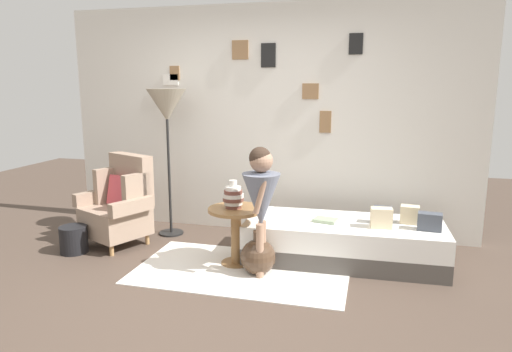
{
  "coord_description": "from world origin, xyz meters",
  "views": [
    {
      "loc": [
        1.24,
        -3.22,
        1.71
      ],
      "look_at": [
        0.15,
        0.95,
        0.85
      ],
      "focal_mm": 32.15,
      "sensor_mm": 36.0,
      "label": 1
    }
  ],
  "objects_px": {
    "floor_lamp": "(167,109)",
    "vase_striped": "(233,197)",
    "book_on_daybed": "(326,220)",
    "demijohn_near": "(258,256)",
    "side_table": "(236,225)",
    "person_child": "(261,194)",
    "daybed": "(344,241)",
    "armchair": "(120,204)",
    "magazine_basket": "(74,239)"
  },
  "relations": [
    {
      "from": "daybed",
      "to": "person_child",
      "type": "height_order",
      "value": "person_child"
    },
    {
      "from": "vase_striped",
      "to": "book_on_daybed",
      "type": "relative_size",
      "value": 1.22
    },
    {
      "from": "floor_lamp",
      "to": "demijohn_near",
      "type": "bearing_deg",
      "value": -34.31
    },
    {
      "from": "book_on_daybed",
      "to": "demijohn_near",
      "type": "relative_size",
      "value": 0.54
    },
    {
      "from": "vase_striped",
      "to": "book_on_daybed",
      "type": "xyz_separation_m",
      "value": [
        0.84,
        0.31,
        -0.26
      ]
    },
    {
      "from": "floor_lamp",
      "to": "side_table",
      "type": "bearing_deg",
      "value": -34.49
    },
    {
      "from": "demijohn_near",
      "to": "magazine_basket",
      "type": "height_order",
      "value": "demijohn_near"
    },
    {
      "from": "vase_striped",
      "to": "floor_lamp",
      "type": "height_order",
      "value": "floor_lamp"
    },
    {
      "from": "armchair",
      "to": "demijohn_near",
      "type": "distance_m",
      "value": 1.73
    },
    {
      "from": "person_child",
      "to": "daybed",
      "type": "bearing_deg",
      "value": 39.25
    },
    {
      "from": "side_table",
      "to": "magazine_basket",
      "type": "height_order",
      "value": "side_table"
    },
    {
      "from": "vase_striped",
      "to": "demijohn_near",
      "type": "distance_m",
      "value": 0.61
    },
    {
      "from": "side_table",
      "to": "vase_striped",
      "type": "distance_m",
      "value": 0.28
    },
    {
      "from": "daybed",
      "to": "person_child",
      "type": "relative_size",
      "value": 1.62
    },
    {
      "from": "daybed",
      "to": "demijohn_near",
      "type": "relative_size",
      "value": 4.68
    },
    {
      "from": "armchair",
      "to": "floor_lamp",
      "type": "xyz_separation_m",
      "value": [
        0.38,
        0.44,
        1.0
      ]
    },
    {
      "from": "person_child",
      "to": "book_on_daybed",
      "type": "relative_size",
      "value": 5.39
    },
    {
      "from": "person_child",
      "to": "magazine_basket",
      "type": "xyz_separation_m",
      "value": [
        -2.02,
        0.09,
        -0.62
      ]
    },
    {
      "from": "book_on_daybed",
      "to": "demijohn_near",
      "type": "height_order",
      "value": "book_on_daybed"
    },
    {
      "from": "floor_lamp",
      "to": "vase_striped",
      "type": "bearing_deg",
      "value": -35.2
    },
    {
      "from": "side_table",
      "to": "vase_striped",
      "type": "relative_size",
      "value": 2.09
    },
    {
      "from": "armchair",
      "to": "person_child",
      "type": "bearing_deg",
      "value": -15.58
    },
    {
      "from": "magazine_basket",
      "to": "floor_lamp",
      "type": "bearing_deg",
      "value": 48.87
    },
    {
      "from": "armchair",
      "to": "book_on_daybed",
      "type": "distance_m",
      "value": 2.21
    },
    {
      "from": "armchair",
      "to": "vase_striped",
      "type": "height_order",
      "value": "armchair"
    },
    {
      "from": "book_on_daybed",
      "to": "demijohn_near",
      "type": "xyz_separation_m",
      "value": [
        -0.56,
        -0.48,
        -0.25
      ]
    },
    {
      "from": "daybed",
      "to": "magazine_basket",
      "type": "distance_m",
      "value": 2.76
    },
    {
      "from": "book_on_daybed",
      "to": "magazine_basket",
      "type": "height_order",
      "value": "book_on_daybed"
    },
    {
      "from": "armchair",
      "to": "demijohn_near",
      "type": "relative_size",
      "value": 2.36
    },
    {
      "from": "daybed",
      "to": "book_on_daybed",
      "type": "xyz_separation_m",
      "value": [
        -0.18,
        -0.05,
        0.22
      ]
    },
    {
      "from": "floor_lamp",
      "to": "magazine_basket",
      "type": "relative_size",
      "value": 5.95
    },
    {
      "from": "daybed",
      "to": "vase_striped",
      "type": "bearing_deg",
      "value": -160.89
    },
    {
      "from": "person_child",
      "to": "book_on_daybed",
      "type": "xyz_separation_m",
      "value": [
        0.52,
        0.52,
        -0.35
      ]
    },
    {
      "from": "armchair",
      "to": "daybed",
      "type": "xyz_separation_m",
      "value": [
        2.39,
        0.1,
        -0.24
      ]
    },
    {
      "from": "armchair",
      "to": "vase_striped",
      "type": "xyz_separation_m",
      "value": [
        1.36,
        -0.26,
        0.23
      ]
    },
    {
      "from": "floor_lamp",
      "to": "book_on_daybed",
      "type": "bearing_deg",
      "value": -11.93
    },
    {
      "from": "book_on_daybed",
      "to": "magazine_basket",
      "type": "bearing_deg",
      "value": -170.38
    },
    {
      "from": "side_table",
      "to": "book_on_daybed",
      "type": "relative_size",
      "value": 2.55
    },
    {
      "from": "daybed",
      "to": "person_child",
      "type": "distance_m",
      "value": 1.06
    },
    {
      "from": "floor_lamp",
      "to": "demijohn_near",
      "type": "height_order",
      "value": "floor_lamp"
    },
    {
      "from": "armchair",
      "to": "vase_striped",
      "type": "distance_m",
      "value": 1.41
    },
    {
      "from": "side_table",
      "to": "floor_lamp",
      "type": "height_order",
      "value": "floor_lamp"
    },
    {
      "from": "side_table",
      "to": "person_child",
      "type": "relative_size",
      "value": 0.47
    },
    {
      "from": "armchair",
      "to": "side_table",
      "type": "xyz_separation_m",
      "value": [
        1.39,
        -0.25,
        -0.04
      ]
    },
    {
      "from": "floor_lamp",
      "to": "person_child",
      "type": "xyz_separation_m",
      "value": [
        1.31,
        -0.91,
        -0.68
      ]
    },
    {
      "from": "side_table",
      "to": "person_child",
      "type": "distance_m",
      "value": 0.52
    },
    {
      "from": "floor_lamp",
      "to": "person_child",
      "type": "distance_m",
      "value": 1.73
    },
    {
      "from": "vase_striped",
      "to": "floor_lamp",
      "type": "bearing_deg",
      "value": 144.8
    },
    {
      "from": "demijohn_near",
      "to": "floor_lamp",
      "type": "bearing_deg",
      "value": 145.69
    },
    {
      "from": "book_on_daybed",
      "to": "floor_lamp",
      "type": "bearing_deg",
      "value": 168.07
    }
  ]
}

